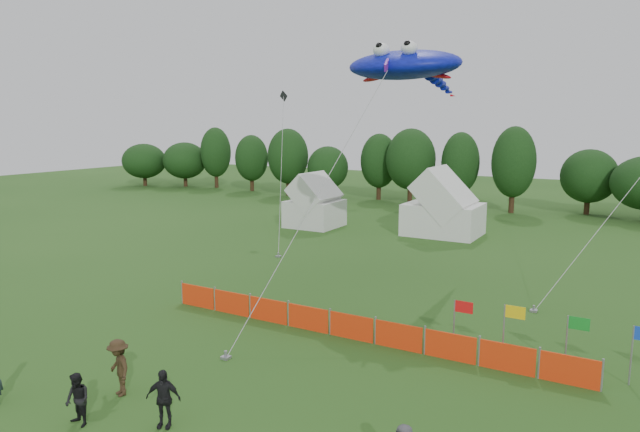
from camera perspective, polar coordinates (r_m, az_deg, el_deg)
The scene contains 11 objects.
ground at distance 17.32m, azimuth -10.64°, elevation -20.19°, with size 160.00×160.00×0.00m, color #234C16.
treeline at distance 57.02m, azimuth 21.53°, elevation 4.39°, with size 104.57×8.78×8.36m.
tent_left at distance 46.68m, azimuth -0.54°, elevation 1.12°, with size 4.02×4.02×3.54m.
tent_right at distance 44.18m, azimuth 12.24°, elevation 0.68°, with size 5.55×4.44×3.92m.
barrier_fence at distance 22.99m, azimuth 3.13°, elevation -11.00°, with size 17.90×0.06×1.00m.
flag_row at distance 21.65m, azimuth 23.93°, elevation -10.74°, with size 8.73×0.77×2.15m.
spectator_b at distance 18.19m, azimuth -23.09°, elevation -16.57°, with size 0.75×0.58×1.54m, color black.
spectator_c at distance 19.50m, azimuth -19.49°, elevation -14.09°, with size 1.18×0.68×1.82m, color #352515.
spectator_d at distance 17.34m, azimuth -15.40°, elevation -17.16°, with size 0.99×0.41×1.69m, color black.
stingray_kite at distance 31.38m, azimuth 8.80°, elevation 14.60°, with size 6.20×21.54×12.52m.
small_kite_dark at distance 41.39m, azimuth -3.85°, elevation 6.08°, with size 5.77×8.88×10.94m.
Camera 1 is at (10.00, -11.30, 8.50)m, focal length 32.00 mm.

